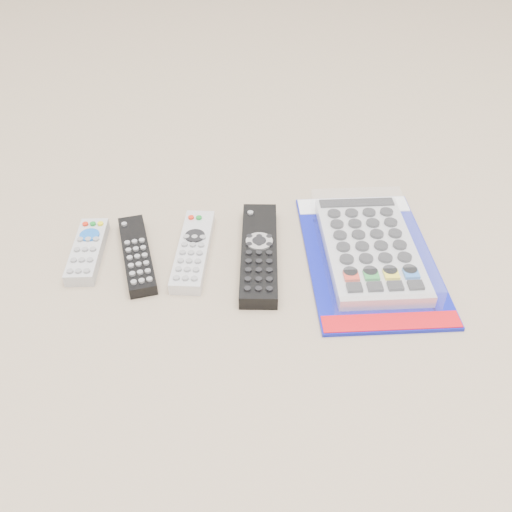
{
  "coord_description": "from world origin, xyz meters",
  "views": [
    {
      "loc": [
        -0.05,
        -0.6,
        0.53
      ],
      "look_at": [
        0.04,
        0.01,
        0.01
      ],
      "focal_mm": 40.0,
      "sensor_mm": 36.0,
      "label": 1
    }
  ],
  "objects": [
    {
      "name": "remote_small_grey",
      "position": [
        -0.2,
        0.06,
        0.01
      ],
      "size": [
        0.05,
        0.14,
        0.02
      ],
      "rotation": [
        0.0,
        0.0,
        -0.1
      ],
      "color": "#ACACAF",
      "rests_on": "ground"
    },
    {
      "name": "remote_silver_dvd",
      "position": [
        -0.05,
        0.04,
        0.01
      ],
      "size": [
        0.08,
        0.18,
        0.02
      ],
      "rotation": [
        0.0,
        0.0,
        -0.19
      ],
      "color": "silver",
      "rests_on": "ground"
    },
    {
      "name": "remote_slim_black",
      "position": [
        -0.13,
        0.05,
        0.01
      ],
      "size": [
        0.06,
        0.17,
        0.02
      ],
      "rotation": [
        0.0,
        0.0,
        0.13
      ],
      "color": "black",
      "rests_on": "ground"
    },
    {
      "name": "jumbo_remote_packaged",
      "position": [
        0.2,
        0.01,
        0.02
      ],
      "size": [
        0.2,
        0.31,
        0.04
      ],
      "rotation": [
        0.0,
        0.0,
        -0.08
      ],
      "color": "#0E16A0",
      "rests_on": "ground"
    },
    {
      "name": "remote_large_black",
      "position": [
        0.04,
        0.02,
        0.01
      ],
      "size": [
        0.08,
        0.22,
        0.02
      ],
      "rotation": [
        0.0,
        0.0,
        -0.15
      ],
      "color": "black",
      "rests_on": "ground"
    }
  ]
}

